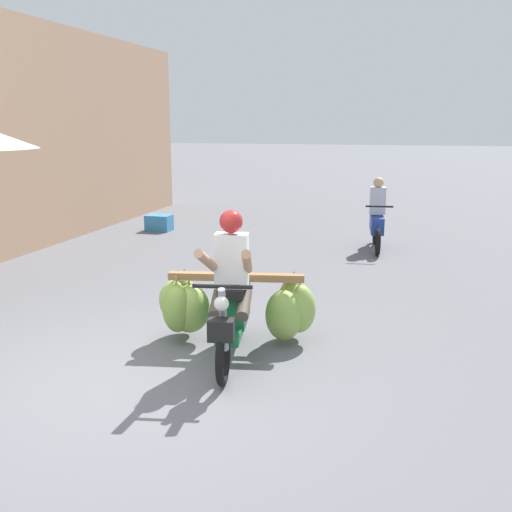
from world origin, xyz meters
The scene contains 5 objects.
ground_plane centered at (0.00, 0.00, 0.00)m, with size 120.00×120.00×0.00m, color slate.
motorbike_main_loaded centered at (0.64, 1.29, 0.49)m, with size 1.84×1.91×1.58m.
motorbike_distant_ahead_left centered at (1.83, 6.96, 0.57)m, with size 0.50×1.62×1.40m.
shopfront_building centered at (-6.14, 6.90, 2.17)m, with size 3.28×10.28×4.35m.
produce_crate centered at (-3.11, 7.72, 0.18)m, with size 0.56×0.40×0.36m, color teal.
Camera 1 is at (2.53, -4.72, 2.45)m, focal length 41.93 mm.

